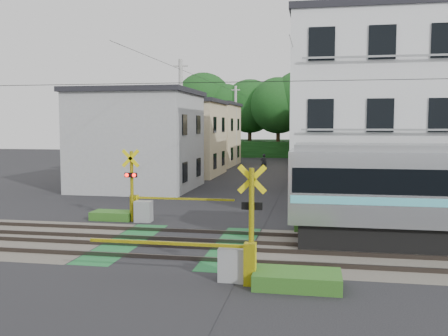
% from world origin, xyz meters
% --- Properties ---
extents(ground, '(120.00, 120.00, 0.00)m').
position_xyz_m(ground, '(0.00, 0.00, 0.00)').
color(ground, black).
extents(track_bed, '(120.00, 120.00, 0.14)m').
position_xyz_m(track_bed, '(0.00, 0.00, 0.04)').
color(track_bed, '#47423A').
rests_on(track_bed, ground).
extents(crossing_signal_near, '(4.74, 0.65, 3.09)m').
position_xyz_m(crossing_signal_near, '(2.59, -3.65, 0.71)').
color(crossing_signal_near, yellow).
rests_on(crossing_signal_near, ground).
extents(crossing_signal_far, '(4.74, 0.65, 3.09)m').
position_xyz_m(crossing_signal_far, '(-2.59, 3.65, 0.71)').
color(crossing_signal_far, yellow).
rests_on(crossing_signal_far, ground).
extents(apartment_block, '(10.20, 8.36, 9.30)m').
position_xyz_m(apartment_block, '(8.50, 9.49, 4.66)').
color(apartment_block, silver).
rests_on(apartment_block, ground).
extents(houses_row, '(22.07, 31.35, 6.80)m').
position_xyz_m(houses_row, '(0.25, 25.92, 3.24)').
color(houses_row, '#9A9D9F').
rests_on(houses_row, ground).
extents(tree_hill, '(40.00, 12.86, 11.80)m').
position_xyz_m(tree_hill, '(0.44, 48.29, 5.61)').
color(tree_hill, '#153F15').
rests_on(tree_hill, ground).
extents(catenary, '(60.00, 5.04, 7.00)m').
position_xyz_m(catenary, '(6.00, 0.03, 3.70)').
color(catenary, '#2D2D33').
rests_on(catenary, ground).
extents(utility_poles, '(7.90, 42.00, 8.00)m').
position_xyz_m(utility_poles, '(-1.05, 23.01, 4.08)').
color(utility_poles, '#A5A5A0').
rests_on(utility_poles, ground).
extents(pedestrian, '(0.64, 0.51, 1.52)m').
position_xyz_m(pedestrian, '(0.13, 27.68, 0.76)').
color(pedestrian, black).
rests_on(pedestrian, ground).
extents(weed_patches, '(10.25, 8.80, 0.40)m').
position_xyz_m(weed_patches, '(1.76, -0.09, 0.18)').
color(weed_patches, '#2D5E1E').
rests_on(weed_patches, ground).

